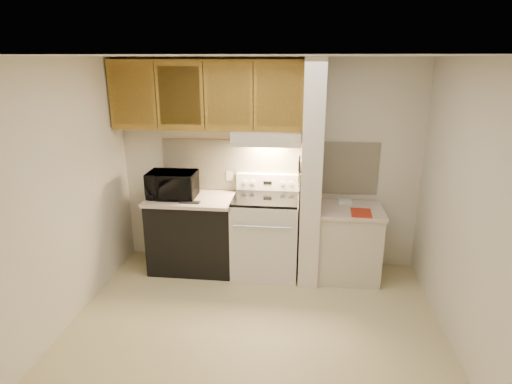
# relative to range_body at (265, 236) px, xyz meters

# --- Properties ---
(floor) EXTENTS (3.60, 3.60, 0.00)m
(floor) POSITION_rel_range_body_xyz_m (0.00, -1.16, -0.46)
(floor) COLOR #CDBE8C
(floor) RESTS_ON ground
(ceiling) EXTENTS (3.60, 3.60, 0.00)m
(ceiling) POSITION_rel_range_body_xyz_m (0.00, -1.16, 2.04)
(ceiling) COLOR white
(ceiling) RESTS_ON wall_back
(wall_back) EXTENTS (3.60, 2.50, 0.02)m
(wall_back) POSITION_rel_range_body_xyz_m (0.00, 0.34, 0.79)
(wall_back) COLOR beige
(wall_back) RESTS_ON floor
(wall_left) EXTENTS (0.02, 3.00, 2.50)m
(wall_left) POSITION_rel_range_body_xyz_m (-1.80, -1.16, 0.79)
(wall_left) COLOR beige
(wall_left) RESTS_ON floor
(wall_right) EXTENTS (0.02, 3.00, 2.50)m
(wall_right) POSITION_rel_range_body_xyz_m (1.80, -1.16, 0.79)
(wall_right) COLOR beige
(wall_right) RESTS_ON floor
(backsplash) EXTENTS (2.60, 0.02, 0.63)m
(backsplash) POSITION_rel_range_body_xyz_m (0.00, 0.33, 0.78)
(backsplash) COLOR beige
(backsplash) RESTS_ON wall_back
(range_body) EXTENTS (0.76, 0.65, 0.92)m
(range_body) POSITION_rel_range_body_xyz_m (0.00, 0.00, 0.00)
(range_body) COLOR silver
(range_body) RESTS_ON floor
(oven_window) EXTENTS (0.50, 0.01, 0.30)m
(oven_window) POSITION_rel_range_body_xyz_m (0.00, -0.32, 0.04)
(oven_window) COLOR black
(oven_window) RESTS_ON range_body
(oven_handle) EXTENTS (0.65, 0.02, 0.02)m
(oven_handle) POSITION_rel_range_body_xyz_m (0.00, -0.35, 0.26)
(oven_handle) COLOR silver
(oven_handle) RESTS_ON range_body
(cooktop) EXTENTS (0.74, 0.64, 0.03)m
(cooktop) POSITION_rel_range_body_xyz_m (0.00, 0.00, 0.48)
(cooktop) COLOR black
(cooktop) RESTS_ON range_body
(range_backguard) EXTENTS (0.76, 0.08, 0.20)m
(range_backguard) POSITION_rel_range_body_xyz_m (0.00, 0.28, 0.59)
(range_backguard) COLOR silver
(range_backguard) RESTS_ON range_body
(range_display) EXTENTS (0.10, 0.01, 0.04)m
(range_display) POSITION_rel_range_body_xyz_m (0.00, 0.24, 0.59)
(range_display) COLOR black
(range_display) RESTS_ON range_backguard
(range_knob_left_outer) EXTENTS (0.05, 0.02, 0.05)m
(range_knob_left_outer) POSITION_rel_range_body_xyz_m (-0.28, 0.24, 0.59)
(range_knob_left_outer) COLOR silver
(range_knob_left_outer) RESTS_ON range_backguard
(range_knob_left_inner) EXTENTS (0.05, 0.02, 0.05)m
(range_knob_left_inner) POSITION_rel_range_body_xyz_m (-0.18, 0.24, 0.59)
(range_knob_left_inner) COLOR silver
(range_knob_left_inner) RESTS_ON range_backguard
(range_knob_right_inner) EXTENTS (0.05, 0.02, 0.05)m
(range_knob_right_inner) POSITION_rel_range_body_xyz_m (0.18, 0.24, 0.59)
(range_knob_right_inner) COLOR silver
(range_knob_right_inner) RESTS_ON range_backguard
(range_knob_right_outer) EXTENTS (0.05, 0.02, 0.05)m
(range_knob_right_outer) POSITION_rel_range_body_xyz_m (0.28, 0.24, 0.59)
(range_knob_right_outer) COLOR silver
(range_knob_right_outer) RESTS_ON range_backguard
(dishwasher_front) EXTENTS (1.00, 0.63, 0.87)m
(dishwasher_front) POSITION_rel_range_body_xyz_m (-0.88, 0.01, -0.03)
(dishwasher_front) COLOR black
(dishwasher_front) RESTS_ON floor
(left_countertop) EXTENTS (1.04, 0.67, 0.04)m
(left_countertop) POSITION_rel_range_body_xyz_m (-0.88, 0.01, 0.43)
(left_countertop) COLOR beige
(left_countertop) RESTS_ON dishwasher_front
(spoon_rest) EXTENTS (0.24, 0.08, 0.02)m
(spoon_rest) POSITION_rel_range_body_xyz_m (-0.85, -0.19, 0.46)
(spoon_rest) COLOR black
(spoon_rest) RESTS_ON left_countertop
(teal_jar) EXTENTS (0.10, 0.10, 0.10)m
(teal_jar) POSITION_rel_range_body_xyz_m (-1.23, 0.23, 0.50)
(teal_jar) COLOR #205F64
(teal_jar) RESTS_ON left_countertop
(outlet) EXTENTS (0.08, 0.01, 0.12)m
(outlet) POSITION_rel_range_body_xyz_m (-0.48, 0.32, 0.64)
(outlet) COLOR beige
(outlet) RESTS_ON backsplash
(microwave) EXTENTS (0.56, 0.38, 0.31)m
(microwave) POSITION_rel_range_body_xyz_m (-1.10, -0.01, 0.60)
(microwave) COLOR black
(microwave) RESTS_ON left_countertop
(partition_pillar) EXTENTS (0.22, 0.70, 2.50)m
(partition_pillar) POSITION_rel_range_body_xyz_m (0.51, -0.01, 0.79)
(partition_pillar) COLOR silver
(partition_pillar) RESTS_ON floor
(pillar_trim) EXTENTS (0.01, 0.70, 0.04)m
(pillar_trim) POSITION_rel_range_body_xyz_m (0.39, -0.01, 0.84)
(pillar_trim) COLOR olive
(pillar_trim) RESTS_ON partition_pillar
(knife_strip) EXTENTS (0.02, 0.42, 0.04)m
(knife_strip) POSITION_rel_range_body_xyz_m (0.39, -0.06, 0.86)
(knife_strip) COLOR black
(knife_strip) RESTS_ON partition_pillar
(knife_blade_a) EXTENTS (0.01, 0.03, 0.16)m
(knife_blade_a) POSITION_rel_range_body_xyz_m (0.38, -0.22, 0.76)
(knife_blade_a) COLOR silver
(knife_blade_a) RESTS_ON knife_strip
(knife_handle_a) EXTENTS (0.02, 0.02, 0.10)m
(knife_handle_a) POSITION_rel_range_body_xyz_m (0.38, -0.20, 0.91)
(knife_handle_a) COLOR black
(knife_handle_a) RESTS_ON knife_strip
(knife_blade_b) EXTENTS (0.01, 0.04, 0.18)m
(knife_blade_b) POSITION_rel_range_body_xyz_m (0.38, -0.13, 0.75)
(knife_blade_b) COLOR silver
(knife_blade_b) RESTS_ON knife_strip
(knife_handle_b) EXTENTS (0.02, 0.02, 0.10)m
(knife_handle_b) POSITION_rel_range_body_xyz_m (0.38, -0.14, 0.91)
(knife_handle_b) COLOR black
(knife_handle_b) RESTS_ON knife_strip
(knife_blade_c) EXTENTS (0.01, 0.04, 0.20)m
(knife_blade_c) POSITION_rel_range_body_xyz_m (0.38, -0.04, 0.74)
(knife_blade_c) COLOR silver
(knife_blade_c) RESTS_ON knife_strip
(knife_handle_c) EXTENTS (0.02, 0.02, 0.10)m
(knife_handle_c) POSITION_rel_range_body_xyz_m (0.38, -0.06, 0.91)
(knife_handle_c) COLOR black
(knife_handle_c) RESTS_ON knife_strip
(knife_blade_d) EXTENTS (0.01, 0.04, 0.16)m
(knife_blade_d) POSITION_rel_range_body_xyz_m (0.38, 0.03, 0.76)
(knife_blade_d) COLOR silver
(knife_blade_d) RESTS_ON knife_strip
(knife_handle_d) EXTENTS (0.02, 0.02, 0.10)m
(knife_handle_d) POSITION_rel_range_body_xyz_m (0.38, 0.01, 0.91)
(knife_handle_d) COLOR black
(knife_handle_d) RESTS_ON knife_strip
(knife_blade_e) EXTENTS (0.01, 0.04, 0.18)m
(knife_blade_e) POSITION_rel_range_body_xyz_m (0.38, 0.10, 0.75)
(knife_blade_e) COLOR silver
(knife_blade_e) RESTS_ON knife_strip
(knife_handle_e) EXTENTS (0.02, 0.02, 0.10)m
(knife_handle_e) POSITION_rel_range_body_xyz_m (0.38, 0.11, 0.91)
(knife_handle_e) COLOR black
(knife_handle_e) RESTS_ON knife_strip
(oven_mitt) EXTENTS (0.03, 0.09, 0.22)m
(oven_mitt) POSITION_rel_range_body_xyz_m (0.38, 0.17, 0.74)
(oven_mitt) COLOR slate
(oven_mitt) RESTS_ON partition_pillar
(right_cab_base) EXTENTS (0.70, 0.60, 0.81)m
(right_cab_base) POSITION_rel_range_body_xyz_m (0.97, -0.01, -0.06)
(right_cab_base) COLOR beige
(right_cab_base) RESTS_ON floor
(right_countertop) EXTENTS (0.74, 0.64, 0.04)m
(right_countertop) POSITION_rel_range_body_xyz_m (0.97, -0.01, 0.37)
(right_countertop) COLOR beige
(right_countertop) RESTS_ON right_cab_base
(red_folder) EXTENTS (0.24, 0.31, 0.01)m
(red_folder) POSITION_rel_range_body_xyz_m (1.07, -0.16, 0.39)
(red_folder) COLOR #AE2A15
(red_folder) RESTS_ON right_countertop
(white_box) EXTENTS (0.17, 0.12, 0.04)m
(white_box) POSITION_rel_range_body_xyz_m (0.92, 0.17, 0.41)
(white_box) COLOR white
(white_box) RESTS_ON right_countertop
(range_hood) EXTENTS (0.78, 0.44, 0.15)m
(range_hood) POSITION_rel_range_body_xyz_m (0.00, 0.12, 1.17)
(range_hood) COLOR beige
(range_hood) RESTS_ON upper_cabinets
(hood_lip) EXTENTS (0.78, 0.04, 0.06)m
(hood_lip) POSITION_rel_range_body_xyz_m (0.00, -0.08, 1.12)
(hood_lip) COLOR beige
(hood_lip) RESTS_ON range_hood
(upper_cabinets) EXTENTS (2.18, 0.33, 0.77)m
(upper_cabinets) POSITION_rel_range_body_xyz_m (-0.69, 0.17, 1.62)
(upper_cabinets) COLOR olive
(upper_cabinets) RESTS_ON wall_back
(cab_door_a) EXTENTS (0.46, 0.01, 0.63)m
(cab_door_a) POSITION_rel_range_body_xyz_m (-1.51, 0.01, 1.62)
(cab_door_a) COLOR olive
(cab_door_a) RESTS_ON upper_cabinets
(cab_gap_a) EXTENTS (0.01, 0.01, 0.73)m
(cab_gap_a) POSITION_rel_range_body_xyz_m (-1.23, 0.01, 1.62)
(cab_gap_a) COLOR black
(cab_gap_a) RESTS_ON upper_cabinets
(cab_door_b) EXTENTS (0.46, 0.01, 0.63)m
(cab_door_b) POSITION_rel_range_body_xyz_m (-0.96, 0.01, 1.62)
(cab_door_b) COLOR olive
(cab_door_b) RESTS_ON upper_cabinets
(cab_gap_b) EXTENTS (0.01, 0.01, 0.73)m
(cab_gap_b) POSITION_rel_range_body_xyz_m (-0.69, 0.01, 1.62)
(cab_gap_b) COLOR black
(cab_gap_b) RESTS_ON upper_cabinets
(cab_door_c) EXTENTS (0.46, 0.01, 0.63)m
(cab_door_c) POSITION_rel_range_body_xyz_m (-0.42, 0.01, 1.62)
(cab_door_c) COLOR olive
(cab_door_c) RESTS_ON upper_cabinets
(cab_gap_c) EXTENTS (0.01, 0.01, 0.73)m
(cab_gap_c) POSITION_rel_range_body_xyz_m (-0.14, 0.01, 1.62)
(cab_gap_c) COLOR black
(cab_gap_c) RESTS_ON upper_cabinets
(cab_door_d) EXTENTS (0.46, 0.01, 0.63)m
(cab_door_d) POSITION_rel_range_body_xyz_m (0.13, 0.01, 1.62)
(cab_door_d) COLOR olive
(cab_door_d) RESTS_ON upper_cabinets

